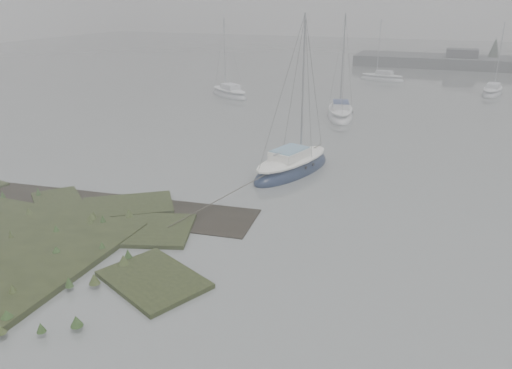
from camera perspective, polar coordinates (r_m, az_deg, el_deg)
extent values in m
plane|color=slate|center=(44.72, 9.21, 8.76)|extent=(160.00, 160.00, 0.00)
cube|color=#424247|center=(74.27, 22.43, 13.28)|extent=(4.00, 3.00, 2.20)
cone|color=#384238|center=(76.34, 25.58, 13.60)|extent=(2.00, 2.00, 3.50)
ellipsoid|color=#14203C|center=(27.46, 4.14, 1.67)|extent=(3.86, 6.66, 1.54)
ellipsoid|color=white|center=(27.27, 4.18, 2.89)|extent=(3.22, 5.76, 0.43)
cube|color=white|center=(26.94, 3.87, 3.52)|extent=(1.94, 2.47, 0.45)
cube|color=#77A4C0|center=(26.86, 3.88, 4.04)|extent=(1.80, 2.28, 0.07)
cylinder|color=#939399|center=(27.01, 5.39, 11.28)|extent=(0.10, 0.10, 7.24)
cylinder|color=#939399|center=(26.72, 3.66, 3.95)|extent=(0.83, 2.44, 0.08)
ellipsoid|color=silver|center=(40.77, 9.58, 7.74)|extent=(3.40, 6.33, 1.47)
ellipsoid|color=silver|center=(40.65, 9.63, 8.55)|extent=(2.82, 5.49, 0.41)
cube|color=silver|center=(40.32, 9.68, 8.97)|extent=(1.76, 2.32, 0.43)
cube|color=navy|center=(40.27, 9.70, 9.31)|extent=(1.63, 2.13, 0.07)
cylinder|color=#939399|center=(40.82, 9.91, 13.92)|extent=(0.09, 0.09, 6.89)
cylinder|color=#939399|center=(40.10, 9.71, 9.26)|extent=(0.66, 2.36, 0.08)
ellipsoid|color=#A3A7AD|center=(49.01, -3.06, 10.14)|extent=(5.56, 4.62, 1.34)
ellipsoid|color=white|center=(48.91, -3.08, 10.76)|extent=(4.77, 3.92, 0.38)
cube|color=white|center=(48.66, -2.94, 11.10)|extent=(2.22, 2.04, 0.39)
cube|color=silver|center=(48.62, -2.94, 11.36)|extent=(2.05, 1.89, 0.06)
cylinder|color=#939399|center=(49.05, -3.60, 14.81)|extent=(0.09, 0.09, 6.29)
cylinder|color=#939399|center=(48.49, -2.84, 11.33)|extent=(1.85, 1.31, 0.07)
ellipsoid|color=#A6A9AF|center=(54.97, 25.38, 9.36)|extent=(2.68, 5.44, 1.27)
ellipsoid|color=silver|center=(54.89, 25.46, 9.87)|extent=(2.22, 4.72, 0.36)
cube|color=silver|center=(54.63, 25.47, 10.16)|extent=(1.44, 1.97, 0.37)
cube|color=silver|center=(54.60, 25.51, 10.38)|extent=(1.34, 1.81, 0.06)
cylinder|color=#939399|center=(55.15, 26.08, 13.25)|extent=(0.08, 0.08, 5.96)
cylinder|color=#939399|center=(54.45, 25.48, 10.36)|extent=(0.47, 2.06, 0.07)
ellipsoid|color=silver|center=(60.36, 14.18, 11.54)|extent=(5.39, 2.72, 1.25)
ellipsoid|color=silver|center=(60.28, 14.22, 12.01)|extent=(4.67, 2.25, 0.35)
cube|color=silver|center=(60.17, 14.45, 12.27)|extent=(1.96, 1.45, 0.37)
cube|color=#ADB1B9|center=(60.14, 14.47, 12.47)|extent=(1.80, 1.34, 0.06)
cylinder|color=#939399|center=(60.14, 13.89, 15.10)|extent=(0.08, 0.08, 5.89)
cylinder|color=#939399|center=(60.10, 14.60, 12.45)|extent=(2.03, 0.49, 0.07)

